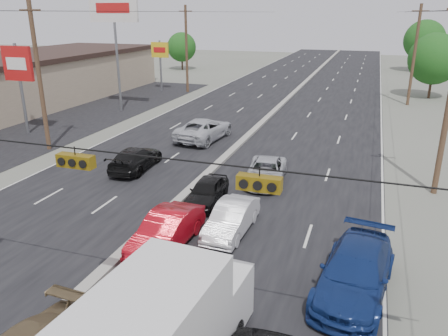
{
  "coord_description": "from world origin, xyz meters",
  "views": [
    {
      "loc": [
        8.71,
        -9.11,
        9.15
      ],
      "look_at": [
        2.5,
        9.35,
        2.2
      ],
      "focal_mm": 35.0,
      "sensor_mm": 36.0,
      "label": 1
    }
  ],
  "objects": [
    {
      "name": "ground",
      "position": [
        0.0,
        0.0,
        0.0
      ],
      "size": [
        200.0,
        200.0,
        0.0
      ],
      "primitive_type": "plane",
      "color": "#606356",
      "rests_on": "ground"
    },
    {
      "name": "road_surface",
      "position": [
        0.0,
        30.0,
        0.0
      ],
      "size": [
        20.0,
        160.0,
        0.02
      ],
      "primitive_type": "cube",
      "color": "black",
      "rests_on": "ground"
    },
    {
      "name": "center_median",
      "position": [
        0.0,
        30.0,
        0.1
      ],
      "size": [
        0.5,
        160.0,
        0.2
      ],
      "primitive_type": "cube",
      "color": "gray",
      "rests_on": "ground"
    },
    {
      "name": "strip_mall",
      "position": [
        -26.0,
        25.0,
        2.3
      ],
      "size": [
        12.0,
        42.0,
        4.6
      ],
      "primitive_type": "cube",
      "color": "tan",
      "rests_on": "ground"
    },
    {
      "name": "parking_lot",
      "position": [
        -17.0,
        25.0,
        0.0
      ],
      "size": [
        10.0,
        42.0,
        0.02
      ],
      "primitive_type": "cube",
      "color": "black",
      "rests_on": "ground"
    },
    {
      "name": "utility_pole_left_b",
      "position": [
        -12.5,
        15.0,
        5.11
      ],
      "size": [
        1.6,
        0.3,
        10.0
      ],
      "color": "#422D1E",
      "rests_on": "ground"
    },
    {
      "name": "utility_pole_left_c",
      "position": [
        -12.5,
        40.0,
        5.11
      ],
      "size": [
        1.6,
        0.3,
        10.0
      ],
      "color": "#422D1E",
      "rests_on": "ground"
    },
    {
      "name": "utility_pole_right_c",
      "position": [
        12.5,
        40.0,
        5.11
      ],
      "size": [
        1.6,
        0.3,
        10.0
      ],
      "color": "#422D1E",
      "rests_on": "ground"
    },
    {
      "name": "traffic_signals",
      "position": [
        1.4,
        0.0,
        5.49
      ],
      "size": [
        25.0,
        0.3,
        0.54
      ],
      "color": "black",
      "rests_on": "ground"
    },
    {
      "name": "pole_sign_mid",
      "position": [
        -17.0,
        18.0,
        5.11
      ],
      "size": [
        2.6,
        0.25,
        7.0
      ],
      "color": "slate",
      "rests_on": "ground"
    },
    {
      "name": "pole_sign_billboard",
      "position": [
        -14.5,
        28.0,
        8.87
      ],
      "size": [
        5.0,
        0.25,
        11.0
      ],
      "color": "slate",
      "rests_on": "ground"
    },
    {
      "name": "pole_sign_far",
      "position": [
        -16.0,
        40.0,
        4.41
      ],
      "size": [
        2.2,
        0.25,
        6.0
      ],
      "color": "slate",
      "rests_on": "ground"
    },
    {
      "name": "tree_left_far",
      "position": [
        -22.0,
        60.0,
        3.72
      ],
      "size": [
        4.8,
        4.8,
        6.12
      ],
      "color": "#382619",
      "rests_on": "ground"
    },
    {
      "name": "tree_right_mid",
      "position": [
        15.0,
        45.0,
        4.34
      ],
      "size": [
        5.6,
        5.6,
        7.14
      ],
      "color": "#382619",
      "rests_on": "ground"
    },
    {
      "name": "tree_right_far",
      "position": [
        16.0,
        70.0,
        4.96
      ],
      "size": [
        6.4,
        6.4,
        8.16
      ],
      "color": "#382619",
      "rests_on": "ground"
    },
    {
      "name": "red_sedan",
      "position": [
        1.4,
        5.24,
        0.74
      ],
      "size": [
        1.75,
        4.53,
        1.47
      ],
      "primitive_type": "imported",
      "rotation": [
        0.0,
        0.0,
        -0.04
      ],
      "color": "#AA0A16",
      "rests_on": "ground"
    },
    {
      "name": "queue_car_a",
      "position": [
        1.4,
        9.9,
        0.64
      ],
      "size": [
        1.62,
        3.79,
        1.28
      ],
      "primitive_type": "imported",
      "rotation": [
        0.0,
        0.0,
        0.03
      ],
      "color": "black",
      "rests_on": "ground"
    },
    {
      "name": "queue_car_b",
      "position": [
        3.55,
        7.26,
        0.67
      ],
      "size": [
        1.57,
        4.12,
        1.34
      ],
      "primitive_type": "imported",
      "rotation": [
        0.0,
        0.0,
        -0.04
      ],
      "color": "white",
      "rests_on": "ground"
    },
    {
      "name": "queue_car_c",
      "position": [
        3.55,
        13.67,
        0.64
      ],
      "size": [
        2.61,
        4.79,
        1.27
      ],
      "primitive_type": "imported",
      "rotation": [
        0.0,
        0.0,
        0.11
      ],
      "color": "#B9BBC2",
      "rests_on": "ground"
    },
    {
      "name": "queue_car_d",
      "position": [
        8.87,
        4.44,
        0.79
      ],
      "size": [
        2.92,
        5.7,
        1.58
      ],
      "primitive_type": "imported",
      "rotation": [
        0.0,
        0.0,
        -0.13
      ],
      "color": "navy",
      "rests_on": "ground"
    },
    {
      "name": "oncoming_near",
      "position": [
        -4.55,
        13.26,
        0.68
      ],
      "size": [
        2.2,
        4.82,
        1.37
      ],
      "primitive_type": "imported",
      "rotation": [
        0.0,
        0.0,
        3.2
      ],
      "color": "black",
      "rests_on": "ground"
    },
    {
      "name": "oncoming_far",
      "position": [
        -2.97,
        20.84,
        0.81
      ],
      "size": [
        3.28,
        6.1,
        1.63
      ],
      "primitive_type": "imported",
      "rotation": [
        0.0,
        0.0,
        3.04
      ],
      "color": "silver",
      "rests_on": "ground"
    }
  ]
}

